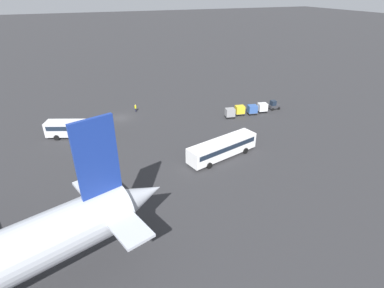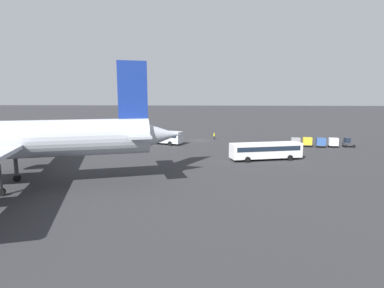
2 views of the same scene
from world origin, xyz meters
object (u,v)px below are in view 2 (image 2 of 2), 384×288
shuttle_bus_near (160,136)px  cargo_cart_yellow (307,141)px  cargo_cart_blue (321,142)px  cargo_cart_white (333,142)px  baggage_tug (348,143)px  cargo_cart_grey (296,142)px  shuttle_bus_far (266,150)px  worker_person (214,136)px

shuttle_bus_near → cargo_cart_yellow: (-33.63, 1.67, -0.67)m
cargo_cart_blue → shuttle_bus_near: bearing=-3.7°
cargo_cart_white → cargo_cart_yellow: size_ratio=1.00×
baggage_tug → cargo_cart_white: size_ratio=1.07×
cargo_cart_blue → cargo_cart_yellow: (2.74, -0.68, 0.00)m
cargo_cart_blue → cargo_cart_yellow: bearing=-13.9°
shuttle_bus_near → cargo_cart_white: (-39.12, 2.14, -0.67)m
cargo_cart_grey → cargo_cart_blue: bearing=179.6°
shuttle_bus_near → cargo_cart_grey: (-30.89, 2.32, -0.67)m
cargo_cart_yellow → cargo_cart_blue: bearing=166.1°
shuttle_bus_near → shuttle_bus_far: 27.51m
shuttle_bus_near → baggage_tug: shuttle_bus_near is taller
shuttle_bus_near → cargo_cart_grey: bearing=-163.7°
shuttle_bus_near → cargo_cart_yellow: 33.68m
baggage_tug → cargo_cart_blue: size_ratio=1.07×
cargo_cart_grey → shuttle_bus_near: bearing=-4.3°
shuttle_bus_near → cargo_cart_yellow: size_ratio=4.94×
cargo_cart_blue → shuttle_bus_far: bearing=44.6°
shuttle_bus_near → cargo_cart_blue: shuttle_bus_near is taller
cargo_cart_grey → shuttle_bus_far: bearing=57.9°
shuttle_bus_near → cargo_cart_grey: size_ratio=4.94×
shuttle_bus_far → cargo_cart_grey: size_ratio=5.79×
worker_person → cargo_cart_white: bearing=158.1°
shuttle_bus_far → cargo_cart_grey: bearing=-137.4°
cargo_cart_white → cargo_cart_grey: 8.23m
shuttle_bus_far → worker_person: shuttle_bus_far is taller
cargo_cart_blue → cargo_cart_yellow: size_ratio=1.00×
cargo_cart_white → worker_person: bearing=-21.9°
cargo_cart_white → cargo_cart_blue: (2.74, 0.21, 0.00)m
cargo_cart_white → cargo_cart_yellow: bearing=-4.9°
cargo_cart_blue → cargo_cart_grey: same height
shuttle_bus_near → baggage_tug: size_ratio=4.63×
shuttle_bus_near → baggage_tug: 42.65m
shuttle_bus_far → cargo_cart_grey: (-8.98, -14.32, -0.63)m
cargo_cart_white → cargo_cart_grey: (8.23, 0.18, 0.00)m
shuttle_bus_near → cargo_cart_yellow: bearing=-162.2°
cargo_cart_white → cargo_cart_yellow: (5.49, -0.47, 0.00)m
worker_person → cargo_cart_grey: 21.04m
shuttle_bus_far → cargo_cart_blue: bearing=-150.7°
cargo_cart_blue → cargo_cart_grey: bearing=-0.4°
worker_person → cargo_cart_grey: bearing=149.2°
shuttle_bus_near → baggage_tug: (-42.61, 1.49, -0.92)m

